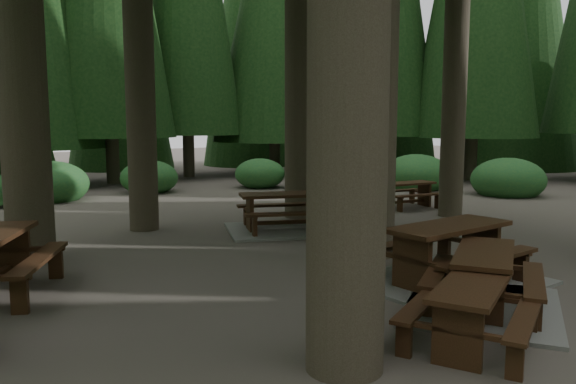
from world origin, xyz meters
TOP-DOWN VIEW (x-y plane):
  - ground at (0.00, 0.00)m, footprint 80.00×80.00m
  - picnic_table_a at (0.43, -1.77)m, footprint 2.66×2.21m
  - picnic_table_c at (0.92, 2.97)m, footprint 3.10×2.89m
  - picnic_table_d at (5.71, 3.65)m, footprint 1.84×1.58m
  - picnic_table_e at (-1.33, -3.40)m, footprint 1.98×1.82m
  - picnic_table_f at (-0.16, -2.77)m, footprint 2.89×2.75m
  - shrub_ring at (0.70, 0.75)m, footprint 23.86×24.64m

SIDE VIEW (x-z plane):
  - ground at x=0.00m, z-range 0.00..0.00m
  - picnic_table_f at x=-0.16m, z-range -0.12..0.64m
  - picnic_table_c at x=0.92m, z-range -0.13..0.71m
  - picnic_table_a at x=0.43m, z-range -0.13..0.77m
  - shrub_ring at x=0.70m, z-range -0.35..1.15m
  - picnic_table_e at x=-1.33m, z-range 0.11..0.80m
  - picnic_table_d at x=5.71m, z-range 0.12..0.83m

